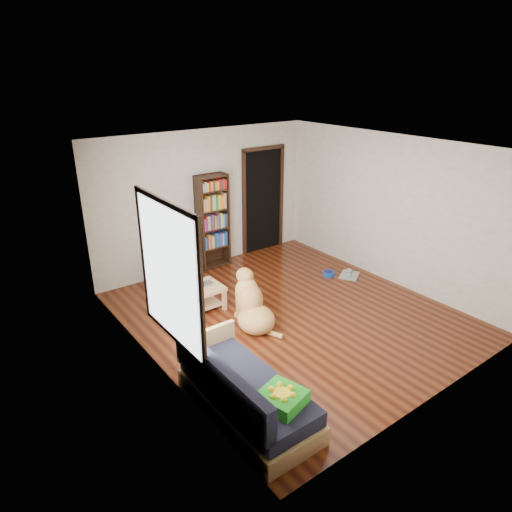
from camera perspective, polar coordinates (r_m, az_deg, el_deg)
ground at (r=7.28m, az=4.26°, el=-7.23°), size 5.00×5.00×0.00m
ceiling at (r=6.40m, az=4.94°, el=13.41°), size 5.00×5.00×0.00m
wall_back at (r=8.67m, az=-6.36°, el=6.99°), size 4.50×0.00×4.50m
wall_front at (r=5.28m, az=22.68°, el=-5.30°), size 4.50×0.00×4.50m
wall_left at (r=5.61m, az=-13.09°, el=-2.36°), size 0.00×5.00×5.00m
wall_right at (r=8.32m, az=16.44°, el=5.51°), size 0.00×5.00×5.00m
green_cushion at (r=4.87m, az=3.24°, el=-17.32°), size 0.52×0.52×0.14m
laptop at (r=7.26m, az=-6.46°, el=-3.72°), size 0.36×0.25×0.03m
dog_bowl at (r=8.62m, az=9.05°, el=-2.19°), size 0.22×0.22×0.08m
grey_rag at (r=8.68m, az=11.60°, el=-2.38°), size 0.51×0.48×0.03m
window at (r=5.12m, az=-10.81°, el=-2.21°), size 0.03×1.46×1.70m
doorway at (r=9.43m, az=0.87°, el=7.26°), size 1.03×0.05×2.19m
tv_stand at (r=8.41m, az=-10.47°, el=-1.22°), size 0.90×0.45×0.50m
crt_tv at (r=8.25m, az=-10.76°, el=1.84°), size 0.55×0.52×0.58m
bookshelf at (r=8.65m, az=-5.46°, el=4.92°), size 0.60×0.30×1.80m
sofa at (r=5.28m, az=-1.65°, el=-16.87°), size 0.80×1.80×0.80m
coffee_table at (r=7.34m, az=-6.54°, el=-4.57°), size 0.55×0.55×0.40m
dog at (r=6.82m, az=-0.54°, el=-6.29°), size 0.64×1.08×0.88m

